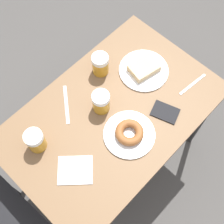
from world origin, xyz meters
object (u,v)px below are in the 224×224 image
Objects in this scene: beer_mug_center at (36,141)px; fork at (193,84)px; plate_with_cake at (144,69)px; passport_near_edge at (165,112)px; napkin_folded at (75,170)px; knife at (66,104)px; beer_mug_right at (101,102)px; plate_with_donut at (129,133)px; beer_mug_left at (100,64)px.

beer_mug_center is 0.81m from fork.
plate_with_cake is 2.17× the size of beer_mug_center.
passport_near_edge is (0.00, 0.22, 0.00)m from fork.
napkin_folded is 0.33m from knife.
napkin_folded is (-0.21, -0.04, -0.06)m from beer_mug_center.
beer_mug_right reaches higher than passport_near_edge.
beer_mug_center is 0.79× the size of passport_near_edge.
napkin_folded is at bearing 81.49° from fork.
plate_with_donut is at bearing 77.12° from passport_near_edge.
passport_near_edge reaches higher than knife.
beer_mug_right is 0.48m from fork.
beer_mug_left is at bearing -81.02° from beer_mug_center.
knife is at bearing -75.30° from beer_mug_center.
napkin_folded is (-0.13, 0.30, -0.06)m from beer_mug_right.
knife is (0.37, 0.51, -0.00)m from fork.
plate_with_donut is 2.06× the size of beer_mug_right.
beer_mug_left is at bearing -24.88° from plate_with_donut.
fork is 1.02× the size of knife.
plate_with_donut is at bearing 120.58° from plate_with_cake.
fork is at bearing -146.17° from beer_mug_left.
napkin_folded is (-0.28, 0.45, -0.06)m from beer_mug_left.
plate_with_cake is 0.43m from knife.
plate_with_donut is 2.06× the size of beer_mug_center.
plate_with_cake is 0.25m from passport_near_edge.
beer_mug_left is 0.49m from beer_mug_center.
beer_mug_center is 0.59× the size of napkin_folded.
beer_mug_right is (-0.07, -0.34, 0.00)m from beer_mug_center.
plate_with_cake reaches higher than knife.
plate_with_cake is at bearing -24.68° from passport_near_edge.
plate_with_donut is 0.29m from napkin_folded.
plate_with_donut is at bearing 155.12° from beer_mug_left.
passport_near_edge is (-0.23, 0.11, -0.01)m from plate_with_cake.
plate_with_cake reaches higher than fork.
beer_mug_center is 0.24m from knife.
plate_with_donut is 1.21× the size of napkin_folded.
beer_mug_center is 0.67× the size of knife.
beer_mug_center is at bearing 104.70° from knife.
beer_mug_right is at bearing -102.34° from beer_mug_center.
fork is (-0.11, -0.71, -0.00)m from napkin_folded.
beer_mug_right reaches higher than knife.
plate_with_donut is 1.63× the size of passport_near_edge.
passport_near_edge is at bearing -102.88° from plate_with_donut.
plate_with_cake is at bearing -78.25° from napkin_folded.
passport_near_edge is at bearing -102.10° from napkin_folded.
napkin_folded reaches higher than knife.
beer_mug_right is (0.01, 0.30, 0.04)m from plate_with_cake.
fork is at bearing -96.40° from plate_with_donut.
beer_mug_center is (0.08, 0.63, 0.04)m from plate_with_cake.
plate_with_donut is 2.06× the size of beer_mug_left.
knife is (0.27, -0.19, -0.00)m from napkin_folded.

